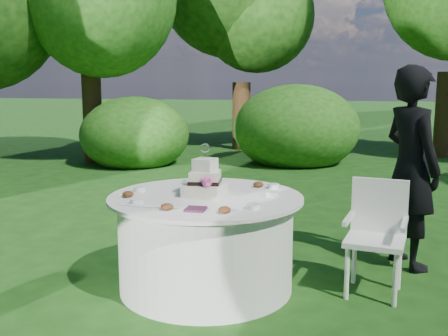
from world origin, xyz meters
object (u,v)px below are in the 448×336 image
at_px(napkins, 196,209).
at_px(guest, 411,168).
at_px(cake, 205,182).
at_px(table, 206,242).
at_px(chair, 377,228).

bearing_deg(napkins, guest, 39.99).
height_order(napkins, cake, cake).
distance_m(napkins, guest, 2.13).
distance_m(guest, table, 1.96).
bearing_deg(cake, chair, 8.94).
relative_size(napkins, table, 0.09).
xyz_separation_m(guest, cake, (-1.68, -0.89, -0.02)).
distance_m(guest, chair, 0.84).
relative_size(table, chair, 1.73).
distance_m(napkins, table, 0.62).
bearing_deg(guest, table, 88.15).
bearing_deg(table, napkins, -84.61).
bearing_deg(table, cake, 165.15).
bearing_deg(cake, guest, 27.84).
height_order(napkins, table, napkins).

